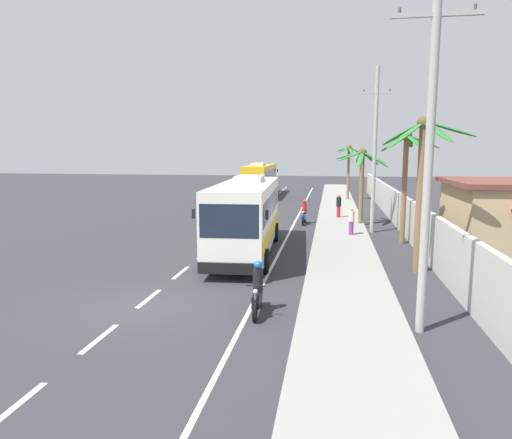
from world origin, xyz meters
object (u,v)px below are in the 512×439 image
coach_bus_far_lane (260,179)px  palm_third (349,159)px  pedestrian_near_kerb (339,205)px  utility_pole_mid (375,148)px  palm_fourth (406,163)px  utility_pole_nearest (429,153)px  motorcycle_beside_bus (258,292)px  pedestrian_midwalk (351,221)px  motorcycle_trailing (304,214)px  palm_second (422,166)px  palm_nearest (362,168)px  coach_bus_foreground (247,214)px

coach_bus_far_lane → palm_third: bearing=-17.5°
pedestrian_near_kerb → utility_pole_mid: 7.09m
palm_fourth → utility_pole_nearest: bearing=-96.1°
motorcycle_beside_bus → pedestrian_midwalk: 14.07m
motorcycle_trailing → palm_second: 13.96m
coach_bus_far_lane → motorcycle_beside_bus: bearing=-81.4°
utility_pole_nearest → pedestrian_near_kerb: bearing=95.2°
coach_bus_far_lane → palm_second: palm_second is taller
utility_pole_mid → palm_third: (-0.86, 18.95, -0.96)m
motorcycle_trailing → palm_nearest: palm_nearest is taller
utility_pole_mid → palm_second: (1.03, -9.57, -0.75)m
utility_pole_nearest → palm_fourth: (1.38, 12.89, -0.57)m
coach_bus_far_lane → pedestrian_midwalk: size_ratio=7.70×
utility_pole_nearest → utility_pole_mid: utility_pole_mid is taller
pedestrian_near_kerb → palm_third: palm_third is taller
palm_nearest → palm_third: 16.21m
motorcycle_beside_bus → palm_second: palm_second is taller
pedestrian_midwalk → coach_bus_foreground: bearing=-20.7°
coach_bus_foreground → motorcycle_beside_bus: coach_bus_foreground is taller
pedestrian_midwalk → palm_second: 8.85m
palm_third → palm_fourth: (2.22, -22.22, 0.19)m
utility_pole_nearest → palm_third: bearing=91.4°
palm_nearest → palm_second: size_ratio=0.81×
utility_pole_mid → utility_pole_nearest: bearing=-90.1°
pedestrian_midwalk → palm_fourth: bearing=85.9°
motorcycle_trailing → palm_second: (5.41, -12.30, 3.77)m
coach_bus_foreground → palm_third: palm_third is taller
utility_pole_mid → palm_fourth: utility_pole_mid is taller
coach_bus_foreground → palm_fourth: bearing=24.9°
palm_nearest → palm_fourth: size_ratio=0.85×
pedestrian_midwalk → motorcycle_beside_bus: bearing=10.8°
pedestrian_near_kerb → palm_nearest: palm_nearest is taller
utility_pole_mid → palm_third: utility_pole_mid is taller
motorcycle_beside_bus → pedestrian_midwalk: bearing=75.9°
motorcycle_beside_bus → utility_pole_nearest: utility_pole_nearest is taller
coach_bus_foreground → coach_bus_far_lane: size_ratio=0.88×
coach_bus_far_lane → utility_pole_mid: (10.43, -21.96, 3.24)m
pedestrian_near_kerb → pedestrian_midwalk: 7.21m
coach_bus_foreground → coach_bus_far_lane: bearing=97.4°
pedestrian_near_kerb → utility_pole_nearest: bearing=46.3°
coach_bus_far_lane → pedestrian_midwalk: 25.43m
motorcycle_beside_bus → utility_pole_mid: size_ratio=0.20×
pedestrian_near_kerb → utility_pole_nearest: (1.96, -21.57, 3.96)m
motorcycle_trailing → utility_pole_nearest: (4.36, -18.90, 4.33)m
motorcycle_beside_bus → palm_fourth: bearing=63.2°
utility_pole_nearest → palm_third: size_ratio=1.69×
coach_bus_foreground → utility_pole_nearest: bearing=-54.1°
palm_third → utility_pole_mid: bearing=-87.4°
coach_bus_foreground → palm_second: bearing=-18.5°
motorcycle_beside_bus → pedestrian_near_kerb: size_ratio=1.15×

